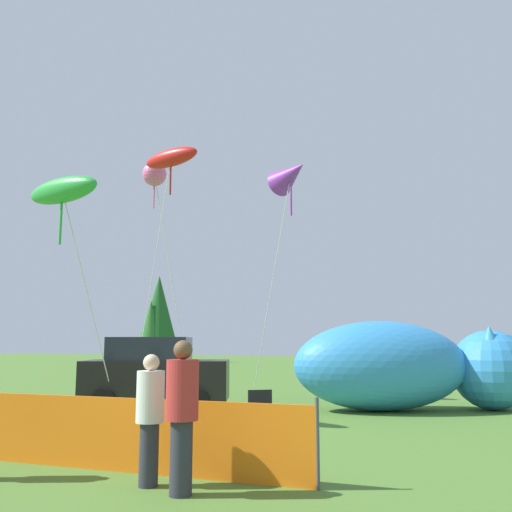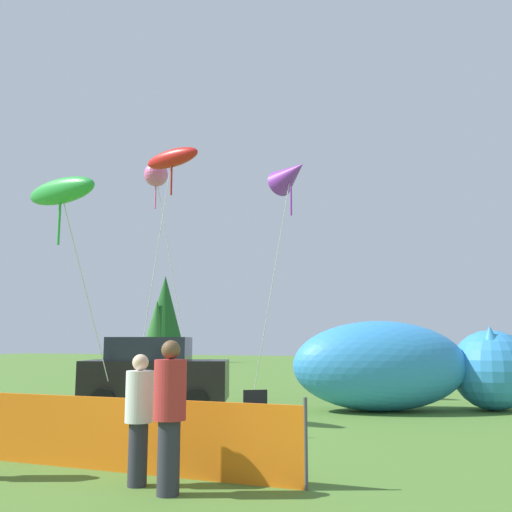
{
  "view_description": "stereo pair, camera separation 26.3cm",
  "coord_description": "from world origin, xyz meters",
  "px_view_note": "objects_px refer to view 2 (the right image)",
  "views": [
    {
      "loc": [
        6.21,
        -10.88,
        1.83
      ],
      "look_at": [
        0.13,
        5.16,
        4.41
      ],
      "focal_mm": 40.0,
      "sensor_mm": 36.0,
      "label": 1
    },
    {
      "loc": [
        6.45,
        -10.79,
        1.83
      ],
      "look_at": [
        0.13,
        5.16,
        4.41
      ],
      "focal_mm": 40.0,
      "sensor_mm": 36.0,
      "label": 2
    }
  ],
  "objects_px": {
    "parked_car": "(155,373)",
    "kite_purple_delta": "(291,175)",
    "kite_pink_octopus": "(156,175)",
    "kite_green_fish": "(61,192)",
    "spectator_in_green_shirt": "(139,413)",
    "spectator_in_black_shirt": "(170,409)",
    "inflatable_cat": "(407,369)",
    "folding_chair": "(257,410)",
    "kite_red_lizard": "(172,159)"
  },
  "relations": [
    {
      "from": "parked_car",
      "to": "spectator_in_black_shirt",
      "type": "relative_size",
      "value": 2.3
    },
    {
      "from": "folding_chair",
      "to": "spectator_in_black_shirt",
      "type": "height_order",
      "value": "spectator_in_black_shirt"
    },
    {
      "from": "kite_green_fish",
      "to": "kite_purple_delta",
      "type": "xyz_separation_m",
      "value": [
        3.94,
        5.66,
        1.56
      ]
    },
    {
      "from": "parked_car",
      "to": "kite_pink_octopus",
      "type": "relative_size",
      "value": 0.51
    },
    {
      "from": "parked_car",
      "to": "kite_pink_octopus",
      "type": "distance_m",
      "value": 8.32
    },
    {
      "from": "inflatable_cat",
      "to": "kite_purple_delta",
      "type": "relative_size",
      "value": 0.86
    },
    {
      "from": "spectator_in_green_shirt",
      "to": "spectator_in_black_shirt",
      "type": "distance_m",
      "value": 0.65
    },
    {
      "from": "parked_car",
      "to": "kite_purple_delta",
      "type": "xyz_separation_m",
      "value": [
        3.2,
        2.42,
        5.97
      ]
    },
    {
      "from": "kite_red_lizard",
      "to": "kite_green_fish",
      "type": "bearing_deg",
      "value": -85.76
    },
    {
      "from": "spectator_in_black_shirt",
      "to": "kite_purple_delta",
      "type": "height_order",
      "value": "kite_purple_delta"
    },
    {
      "from": "folding_chair",
      "to": "spectator_in_black_shirt",
      "type": "xyz_separation_m",
      "value": [
        0.45,
        -4.06,
        0.47
      ]
    },
    {
      "from": "folding_chair",
      "to": "kite_purple_delta",
      "type": "bearing_deg",
      "value": 156.64
    },
    {
      "from": "spectator_in_green_shirt",
      "to": "kite_green_fish",
      "type": "distance_m",
      "value": 7.83
    },
    {
      "from": "kite_green_fish",
      "to": "folding_chair",
      "type": "bearing_deg",
      "value": -2.7
    },
    {
      "from": "folding_chair",
      "to": "kite_red_lizard",
      "type": "bearing_deg",
      "value": -172.67
    },
    {
      "from": "folding_chair",
      "to": "kite_pink_octopus",
      "type": "xyz_separation_m",
      "value": [
        -6.89,
        7.29,
        7.39
      ]
    },
    {
      "from": "parked_car",
      "to": "spectator_in_black_shirt",
      "type": "height_order",
      "value": "parked_car"
    },
    {
      "from": "kite_purple_delta",
      "to": "spectator_in_black_shirt",
      "type": "bearing_deg",
      "value": -80.58
    },
    {
      "from": "inflatable_cat",
      "to": "kite_green_fish",
      "type": "height_order",
      "value": "kite_green_fish"
    },
    {
      "from": "kite_green_fish",
      "to": "kite_pink_octopus",
      "type": "relative_size",
      "value": 0.68
    },
    {
      "from": "inflatable_cat",
      "to": "kite_pink_octopus",
      "type": "height_order",
      "value": "kite_pink_octopus"
    },
    {
      "from": "parked_car",
      "to": "kite_purple_delta",
      "type": "relative_size",
      "value": 0.56
    },
    {
      "from": "spectator_in_green_shirt",
      "to": "spectator_in_black_shirt",
      "type": "bearing_deg",
      "value": -22.03
    },
    {
      "from": "kite_green_fish",
      "to": "kite_purple_delta",
      "type": "relative_size",
      "value": 0.76
    },
    {
      "from": "spectator_in_green_shirt",
      "to": "kite_red_lizard",
      "type": "distance_m",
      "value": 13.41
    },
    {
      "from": "spectator_in_green_shirt",
      "to": "spectator_in_black_shirt",
      "type": "xyz_separation_m",
      "value": [
        0.59,
        -0.24,
        0.1
      ]
    },
    {
      "from": "kite_green_fish",
      "to": "kite_pink_octopus",
      "type": "height_order",
      "value": "kite_pink_octopus"
    },
    {
      "from": "kite_red_lizard",
      "to": "kite_pink_octopus",
      "type": "xyz_separation_m",
      "value": [
        -1.32,
        1.14,
        -0.12
      ]
    },
    {
      "from": "spectator_in_green_shirt",
      "to": "kite_green_fish",
      "type": "relative_size",
      "value": 0.29
    },
    {
      "from": "parked_car",
      "to": "inflatable_cat",
      "type": "bearing_deg",
      "value": -2.71
    },
    {
      "from": "folding_chair",
      "to": "kite_purple_delta",
      "type": "relative_size",
      "value": 0.12
    },
    {
      "from": "kite_red_lizard",
      "to": "kite_pink_octopus",
      "type": "distance_m",
      "value": 1.75
    },
    {
      "from": "spectator_in_black_shirt",
      "to": "kite_red_lizard",
      "type": "bearing_deg",
      "value": 120.56
    },
    {
      "from": "inflatable_cat",
      "to": "kite_green_fish",
      "type": "relative_size",
      "value": 1.13
    },
    {
      "from": "spectator_in_green_shirt",
      "to": "kite_red_lizard",
      "type": "relative_size",
      "value": 0.2
    },
    {
      "from": "kite_purple_delta",
      "to": "parked_car",
      "type": "bearing_deg",
      "value": -142.87
    },
    {
      "from": "kite_purple_delta",
      "to": "kite_pink_octopus",
      "type": "height_order",
      "value": "kite_pink_octopus"
    },
    {
      "from": "spectator_in_green_shirt",
      "to": "inflatable_cat",
      "type": "bearing_deg",
      "value": 76.42
    },
    {
      "from": "kite_purple_delta",
      "to": "spectator_in_green_shirt",
      "type": "bearing_deg",
      "value": -83.77
    },
    {
      "from": "inflatable_cat",
      "to": "spectator_in_black_shirt",
      "type": "bearing_deg",
      "value": -124.83
    },
    {
      "from": "parked_car",
      "to": "inflatable_cat",
      "type": "relative_size",
      "value": 0.66
    },
    {
      "from": "parked_car",
      "to": "kite_green_fish",
      "type": "height_order",
      "value": "kite_green_fish"
    },
    {
      "from": "folding_chair",
      "to": "inflatable_cat",
      "type": "distance_m",
      "value": 6.0
    },
    {
      "from": "kite_red_lizard",
      "to": "kite_pink_octopus",
      "type": "relative_size",
      "value": 1.01
    },
    {
      "from": "kite_red_lizard",
      "to": "spectator_in_green_shirt",
      "type": "bearing_deg",
      "value": -61.4
    },
    {
      "from": "kite_purple_delta",
      "to": "kite_red_lizard",
      "type": "bearing_deg",
      "value": 176.73
    },
    {
      "from": "kite_green_fish",
      "to": "inflatable_cat",
      "type": "bearing_deg",
      "value": 36.33
    },
    {
      "from": "spectator_in_green_shirt",
      "to": "kite_purple_delta",
      "type": "distance_m",
      "value": 11.48
    },
    {
      "from": "spectator_in_black_shirt",
      "to": "kite_pink_octopus",
      "type": "relative_size",
      "value": 0.22
    },
    {
      "from": "kite_pink_octopus",
      "to": "kite_green_fish",
      "type": "bearing_deg",
      "value": -76.0
    }
  ]
}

